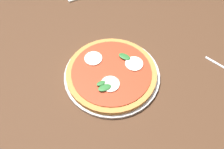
{
  "coord_description": "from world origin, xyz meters",
  "views": [
    {
      "loc": [
        -0.17,
        -0.54,
        1.52
      ],
      "look_at": [
        0.03,
        -0.05,
        0.78
      ],
      "focal_mm": 39.97,
      "sensor_mm": 36.0,
      "label": 1
    }
  ],
  "objects": [
    {
      "name": "pizza",
      "position": [
        0.03,
        -0.05,
        0.79
      ],
      "size": [
        0.33,
        0.33,
        0.03
      ],
      "color": "#C6843F",
      "rests_on": "serving_tray"
    },
    {
      "name": "dining_table",
      "position": [
        0.0,
        0.0,
        0.68
      ],
      "size": [
        1.37,
        1.18,
        0.77
      ],
      "color": "#4C301E",
      "rests_on": "ground_plane"
    },
    {
      "name": "ground_plane",
      "position": [
        0.0,
        0.0,
        0.0
      ],
      "size": [
        6.0,
        6.0,
        0.0
      ],
      "primitive_type": "plane",
      "color": "#2D2B28"
    },
    {
      "name": "serving_tray",
      "position": [
        0.03,
        -0.05,
        0.78
      ],
      "size": [
        0.35,
        0.35,
        0.01
      ],
      "primitive_type": "cylinder",
      "color": "silver",
      "rests_on": "dining_table"
    }
  ]
}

